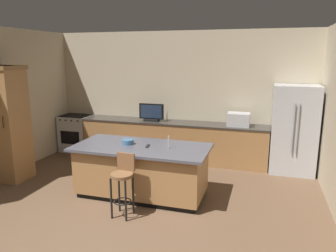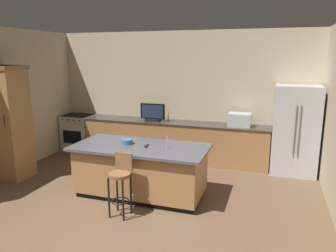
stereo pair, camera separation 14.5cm
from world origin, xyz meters
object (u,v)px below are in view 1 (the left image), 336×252
at_px(microwave, 239,119).
at_px(tv_monitor, 151,113).
at_px(range_oven, 77,133).
at_px(kitchen_island, 142,170).
at_px(cabinet_tower, 8,122).
at_px(tv_remote, 148,146).
at_px(bar_stool_center, 123,180).
at_px(fruit_bowl, 128,142).
at_px(refrigerator, 294,130).

relative_size(microwave, tv_monitor, 0.81).
height_order(range_oven, tv_monitor, tv_monitor).
distance_m(kitchen_island, cabinet_tower, 2.85).
xyz_separation_m(cabinet_tower, tv_remote, (2.87, 0.05, -0.26)).
xyz_separation_m(bar_stool_center, tv_remote, (0.11, 0.79, 0.33)).
xyz_separation_m(bar_stool_center, fruit_bowl, (-0.28, 0.83, 0.36)).
bearing_deg(kitchen_island, cabinet_tower, -179.07).
xyz_separation_m(kitchen_island, range_oven, (-2.64, 2.07, 0.01)).
bearing_deg(microwave, bar_stool_center, -117.18).
xyz_separation_m(kitchen_island, bar_stool_center, (0.00, -0.79, 0.12)).
bearing_deg(refrigerator, microwave, 177.60).
bearing_deg(fruit_bowl, microwave, 49.30).
bearing_deg(refrigerator, tv_remote, -141.10).
bearing_deg(kitchen_island, microwave, 54.64).
xyz_separation_m(refrigerator, tv_remote, (-2.50, -2.01, -0.01)).
bearing_deg(cabinet_tower, refrigerator, 21.02).
relative_size(microwave, fruit_bowl, 2.27).
distance_m(refrigerator, tv_remote, 3.21).
height_order(microwave, tv_remote, microwave).
height_order(tv_monitor, tv_remote, tv_monitor).
xyz_separation_m(microwave, tv_remote, (-1.36, -2.06, -0.15)).
bearing_deg(range_oven, cabinet_tower, -93.38).
bearing_deg(microwave, range_oven, -179.98).
bearing_deg(tv_monitor, kitchen_island, -74.88).
xyz_separation_m(cabinet_tower, microwave, (4.23, 2.11, -0.11)).
bearing_deg(cabinet_tower, tv_monitor, 42.90).
bearing_deg(fruit_bowl, tv_monitor, 97.71).
xyz_separation_m(kitchen_island, tv_remote, (0.11, 0.01, 0.45)).
height_order(range_oven, fruit_bowl, fruit_bowl).
bearing_deg(cabinet_tower, range_oven, 86.62).
height_order(tv_monitor, fruit_bowl, tv_monitor).
height_order(fruit_bowl, tv_remote, fruit_bowl).
relative_size(refrigerator, microwave, 3.85).
bearing_deg(bar_stool_center, tv_remote, 85.45).
relative_size(range_oven, cabinet_tower, 0.42).
distance_m(tv_monitor, fruit_bowl, 2.00).
height_order(refrigerator, tv_monitor, refrigerator).
distance_m(kitchen_island, tv_monitor, 2.19).
relative_size(refrigerator, range_oven, 1.97).
xyz_separation_m(microwave, bar_stool_center, (-1.47, -2.85, -0.48)).
height_order(kitchen_island, cabinet_tower, cabinet_tower).
height_order(refrigerator, tv_remote, refrigerator).
bearing_deg(kitchen_island, range_oven, 141.92).
bearing_deg(tv_remote, range_oven, 134.54).
relative_size(kitchen_island, refrigerator, 1.27).
distance_m(refrigerator, microwave, 1.15).
relative_size(kitchen_island, bar_stool_center, 2.40).
relative_size(refrigerator, tv_monitor, 3.11).
height_order(refrigerator, cabinet_tower, cabinet_tower).
distance_m(kitchen_island, bar_stool_center, 0.80).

